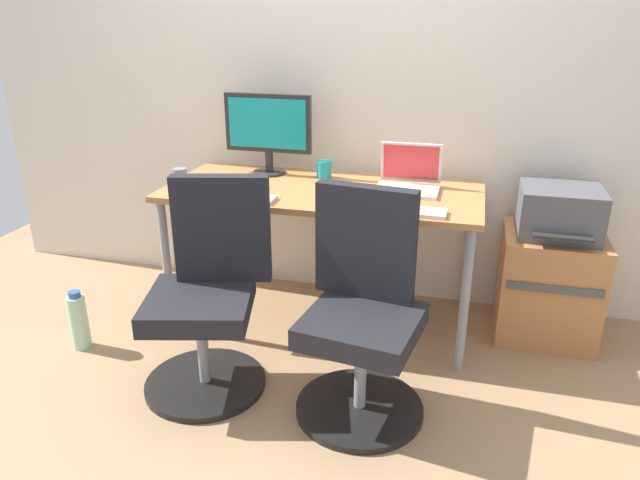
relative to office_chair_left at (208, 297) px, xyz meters
name	(u,v)px	position (x,y,z in m)	size (l,w,h in m)	color
ground_plane	(322,318)	(0.34, 0.68, -0.42)	(5.28, 5.28, 0.00)	#9E7A56
back_wall	(343,67)	(0.34, 1.11, 0.88)	(4.40, 0.04, 2.60)	silver
desk	(322,201)	(0.34, 0.68, 0.25)	(1.59, 0.71, 0.74)	#B77542
office_chair_left	(208,297)	(0.00, 0.00, 0.00)	(0.54, 0.54, 0.94)	black
office_chair_right	(363,316)	(0.68, 0.00, 0.00)	(0.54, 0.54, 0.94)	black
side_cabinet	(548,285)	(1.49, 0.83, -0.15)	(0.48, 0.46, 0.56)	#B77542
printer	(559,211)	(1.49, 0.83, 0.25)	(0.38, 0.40, 0.24)	#515156
water_bottle_on_floor	(79,321)	(-0.76, 0.09, -0.28)	(0.09, 0.09, 0.31)	#A5D8B2
desktop_monitor	(268,128)	(-0.02, 0.89, 0.57)	(0.48, 0.18, 0.43)	#262626
open_laptop	(408,179)	(0.76, 0.77, 0.38)	(0.31, 0.27, 0.23)	silver
keyboard_by_monitor	(240,198)	(0.00, 0.40, 0.33)	(0.34, 0.12, 0.02)	#B7B7B7
keyboard_by_laptop	(408,211)	(0.80, 0.40, 0.33)	(0.34, 0.12, 0.02)	silver
mouse_by_monitor	(329,183)	(0.36, 0.73, 0.34)	(0.06, 0.10, 0.03)	silver
mouse_by_laptop	(187,193)	(-0.27, 0.39, 0.34)	(0.06, 0.10, 0.03)	#2D2D2D
coffee_mug	(324,169)	(0.29, 0.88, 0.37)	(0.08, 0.08, 0.09)	teal
pen_cup	(180,179)	(-0.35, 0.50, 0.37)	(0.07, 0.07, 0.10)	slate
notebook	(242,187)	(-0.05, 0.56, 0.33)	(0.21, 0.15, 0.03)	green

